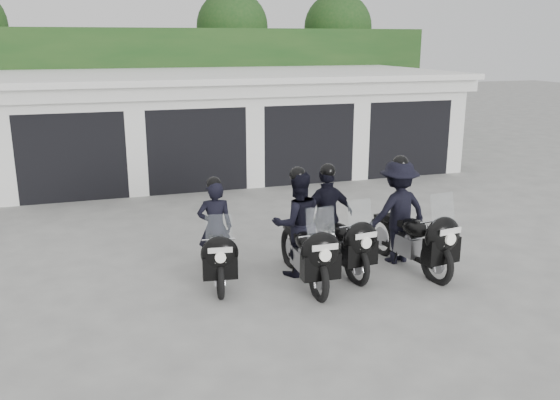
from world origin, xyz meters
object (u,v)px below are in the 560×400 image
object	(u,v)px
police_bike_c	(332,223)
police_bike_d	(404,218)
police_bike_b	(301,232)
police_bike_a	(216,240)

from	to	relation	value
police_bike_c	police_bike_d	bearing A→B (deg)	-20.98
police_bike_d	police_bike_b	bearing A→B (deg)	172.54
police_bike_a	police_bike_c	xyz separation A→B (m)	(2.05, -0.02, 0.10)
police_bike_a	police_bike_b	xyz separation A→B (m)	(1.35, -0.37, 0.12)
police_bike_a	police_bike_b	size ratio (longest dim) A/B	0.90
police_bike_a	police_bike_d	distance (m)	3.31
police_bike_b	police_bike_d	distance (m)	1.94
police_bike_c	police_bike_b	bearing A→B (deg)	-160.73
police_bike_a	police_bike_d	xyz separation A→B (m)	(3.30, -0.32, 0.16)
police_bike_a	police_bike_c	distance (m)	2.05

